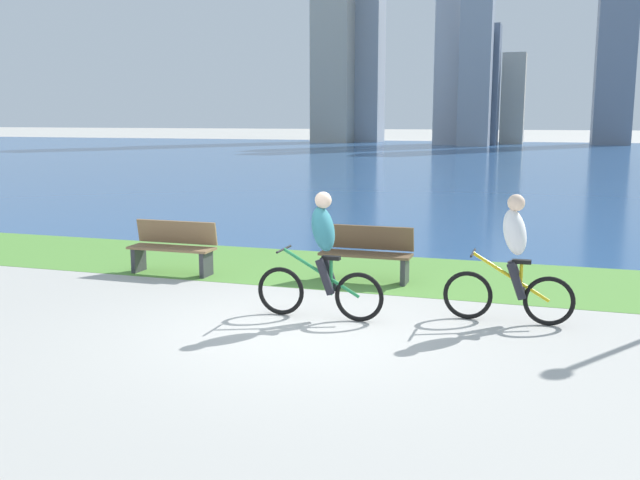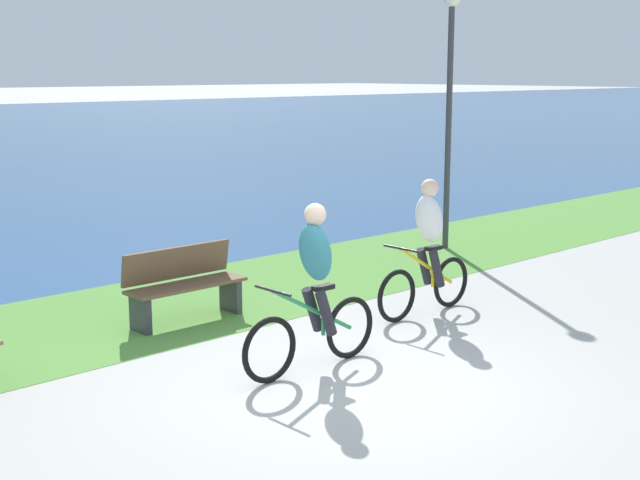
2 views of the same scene
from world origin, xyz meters
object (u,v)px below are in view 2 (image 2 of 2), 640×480
bench_far_along_path (184,284)px  lamppost_tall (450,84)px  cyclist_lead (314,289)px  cyclist_trailing (428,248)px

bench_far_along_path → lamppost_tall: bearing=6.3°
cyclist_lead → bench_far_along_path: size_ratio=1.17×
cyclist_lead → bench_far_along_path: cyclist_lead is taller
cyclist_lead → lamppost_tall: size_ratio=0.41×
cyclist_trailing → lamppost_tall: (3.38, 2.43, 1.92)m
cyclist_lead → cyclist_trailing: (2.41, 0.55, -0.00)m
cyclist_lead → cyclist_trailing: size_ratio=1.04×
cyclist_trailing → lamppost_tall: lamppost_tall is taller
bench_far_along_path → lamppost_tall: size_ratio=0.35×
cyclist_trailing → bench_far_along_path: bearing=143.0°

